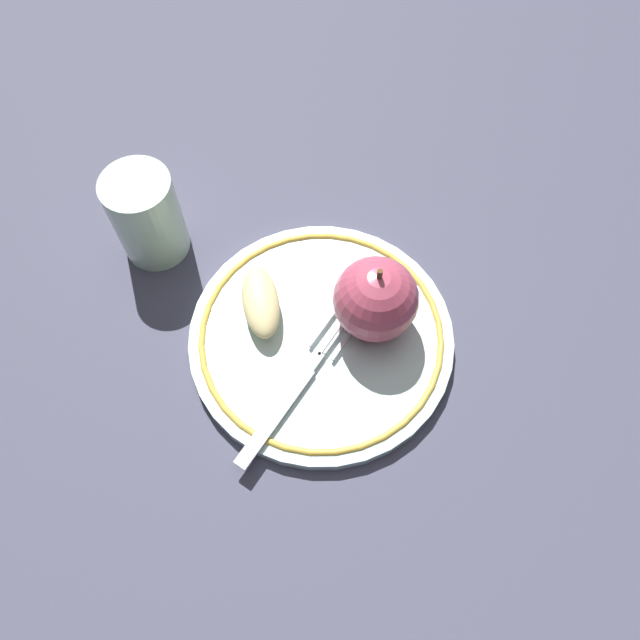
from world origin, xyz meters
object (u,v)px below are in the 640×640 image
object	(u,v)px
apple_slice_front	(261,302)
plate	(320,334)
drinking_glass	(147,216)
apple_red_whole	(374,295)
fork	(300,382)

from	to	relation	value
apple_slice_front	plate	bearing A→B (deg)	56.76
plate	apple_slice_front	distance (m)	0.06
plate	apple_slice_front	bearing A→B (deg)	49.52
apple_slice_front	drinking_glass	size ratio (longest dim) A/B	0.80
apple_red_whole	fork	bearing A→B (deg)	118.76
apple_slice_front	drinking_glass	distance (m)	0.14
apple_red_whole	drinking_glass	distance (m)	0.23
plate	apple_slice_front	xyz separation A→B (m)	(0.04, 0.04, 0.02)
drinking_glass	apple_slice_front	bearing A→B (deg)	-144.17
apple_slice_front	fork	size ratio (longest dim) A/B	0.48
plate	fork	world-z (taller)	fork
plate	fork	bearing A→B (deg)	143.55
apple_red_whole	drinking_glass	xyz separation A→B (m)	(0.15, 0.17, -0.01)
apple_slice_front	drinking_glass	bearing A→B (deg)	-136.93
plate	fork	size ratio (longest dim) A/B	1.54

